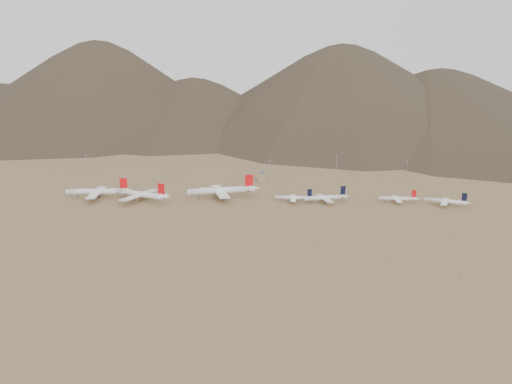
# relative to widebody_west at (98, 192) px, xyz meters

# --- Properties ---
(ground) EXTENTS (3000.00, 3000.00, 0.00)m
(ground) POSITION_rel_widebody_west_xyz_m (122.00, -26.81, -6.71)
(ground) COLOR #A58355
(ground) RESTS_ON ground
(mountain_ridge) EXTENTS (4400.00, 1000.00, 300.00)m
(mountain_ridge) POSITION_rel_widebody_west_xyz_m (122.00, 873.19, 143.29)
(mountain_ridge) COLOR #473B2A
(mountain_ridge) RESTS_ON ground
(widebody_west) EXTENTS (65.15, 50.80, 19.47)m
(widebody_west) POSITION_rel_widebody_west_xyz_m (0.00, 0.00, 0.00)
(widebody_west) COLOR white
(widebody_west) RESTS_ON ground
(widebody_centre) EXTENTS (61.46, 49.09, 19.12)m
(widebody_centre) POSITION_rel_widebody_west_xyz_m (43.86, -6.39, -0.12)
(widebody_centre) COLOR white
(widebody_centre) RESTS_ON ground
(widebody_east) EXTENTS (69.64, 55.46, 21.51)m
(widebody_east) POSITION_rel_widebody_west_xyz_m (118.47, 12.37, 0.70)
(widebody_east) COLOR white
(widebody_east) RESTS_ON ground
(narrowbody_a) EXTENTS (38.31, 27.35, 12.64)m
(narrowbody_a) POSITION_rel_widebody_west_xyz_m (189.47, 2.66, -2.61)
(narrowbody_a) COLOR white
(narrowbody_a) RESTS_ON ground
(narrowbody_b) EXTENTS (43.65, 32.47, 14.91)m
(narrowbody_b) POSITION_rel_widebody_west_xyz_m (218.95, 2.88, -1.88)
(narrowbody_b) COLOR white
(narrowbody_b) RESTS_ON ground
(narrowbody_c) EXTENTS (38.17, 27.19, 12.60)m
(narrowbody_c) POSITION_rel_widebody_west_xyz_m (286.02, 8.03, -2.63)
(narrowbody_c) COLOR white
(narrowbody_c) RESTS_ON ground
(narrowbody_d) EXTENTS (38.72, 28.92, 13.33)m
(narrowbody_d) POSITION_rel_widebody_west_xyz_m (327.41, 0.35, -2.39)
(narrowbody_d) COLOR white
(narrowbody_d) RESTS_ON ground
(control_tower) EXTENTS (8.00, 8.00, 12.00)m
(control_tower) POSITION_rel_widebody_west_xyz_m (152.00, 93.19, -1.40)
(control_tower) COLOR gray
(control_tower) RESTS_ON ground
(mast_far_west) EXTENTS (2.00, 0.60, 25.70)m
(mast_far_west) POSITION_rel_widebody_west_xyz_m (-54.20, 100.94, 7.49)
(mast_far_west) COLOR gray
(mast_far_west) RESTS_ON ground
(mast_west) EXTENTS (2.00, 0.60, 25.70)m
(mast_west) POSITION_rel_widebody_west_xyz_m (54.13, 97.25, 7.49)
(mast_west) COLOR gray
(mast_west) RESTS_ON ground
(mast_centre) EXTENTS (2.00, 0.60, 25.70)m
(mast_centre) POSITION_rel_widebody_west_xyz_m (161.40, 78.54, 7.49)
(mast_centre) COLOR gray
(mast_centre) RESTS_ON ground
(mast_east) EXTENTS (2.00, 0.60, 25.70)m
(mast_east) POSITION_rel_widebody_west_xyz_m (235.89, 121.35, 7.49)
(mast_east) COLOR gray
(mast_east) RESTS_ON ground
(mast_far_east) EXTENTS (2.00, 0.60, 25.70)m
(mast_far_east) POSITION_rel_widebody_west_xyz_m (310.31, 96.62, 7.49)
(mast_far_east) COLOR gray
(mast_far_east) RESTS_ON ground
(desert_scrub) EXTENTS (406.27, 179.24, 0.88)m
(desert_scrub) POSITION_rel_widebody_west_xyz_m (110.42, -98.45, -6.39)
(desert_scrub) COLOR brown
(desert_scrub) RESTS_ON ground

